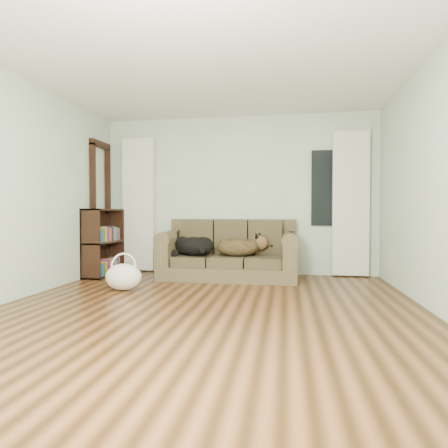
% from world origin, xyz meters
% --- Properties ---
extents(floor, '(5.00, 5.00, 0.00)m').
position_xyz_m(floor, '(0.00, 0.00, 0.00)').
color(floor, black).
rests_on(floor, ground).
extents(ceiling, '(5.00, 5.00, 0.00)m').
position_xyz_m(ceiling, '(0.00, 0.00, 2.60)').
color(ceiling, white).
rests_on(ceiling, ground).
extents(wall_back, '(4.50, 0.04, 2.60)m').
position_xyz_m(wall_back, '(0.00, 2.50, 1.30)').
color(wall_back, beige).
rests_on(wall_back, ground).
extents(wall_left, '(0.04, 5.00, 2.60)m').
position_xyz_m(wall_left, '(-2.25, 0.00, 1.30)').
color(wall_left, beige).
rests_on(wall_left, ground).
extents(wall_right, '(0.04, 5.00, 2.60)m').
position_xyz_m(wall_right, '(2.25, 0.00, 1.30)').
color(wall_right, beige).
rests_on(wall_right, ground).
extents(curtain_left, '(0.55, 0.08, 2.25)m').
position_xyz_m(curtain_left, '(-1.70, 2.42, 1.15)').
color(curtain_left, white).
rests_on(curtain_left, ground).
extents(curtain_right, '(0.55, 0.08, 2.25)m').
position_xyz_m(curtain_right, '(1.80, 2.42, 1.15)').
color(curtain_right, white).
rests_on(curtain_right, ground).
extents(window_pane, '(0.50, 0.03, 1.20)m').
position_xyz_m(window_pane, '(1.45, 2.47, 1.40)').
color(window_pane, black).
rests_on(window_pane, wall_back).
extents(door_casing, '(0.07, 0.60, 2.10)m').
position_xyz_m(door_casing, '(-2.20, 2.05, 1.05)').
color(door_casing, black).
rests_on(door_casing, ground).
extents(sofa, '(2.05, 0.88, 0.84)m').
position_xyz_m(sofa, '(-0.06, 1.97, 0.45)').
color(sofa, '#30291C').
rests_on(sofa, floor).
extents(dog_black_lab, '(0.84, 0.78, 0.29)m').
position_xyz_m(dog_black_lab, '(-0.63, 1.92, 0.48)').
color(dog_black_lab, black).
rests_on(dog_black_lab, sofa).
extents(dog_shepherd, '(0.67, 0.49, 0.29)m').
position_xyz_m(dog_shepherd, '(0.12, 1.94, 0.49)').
color(dog_shepherd, black).
rests_on(dog_shepherd, sofa).
extents(tv_remote, '(0.12, 0.20, 0.02)m').
position_xyz_m(tv_remote, '(0.88, 1.84, 0.73)').
color(tv_remote, black).
rests_on(tv_remote, sofa).
extents(tote_bag, '(0.53, 0.45, 0.34)m').
position_xyz_m(tote_bag, '(-1.27, 0.86, 0.16)').
color(tote_bag, '#EFE3CF').
rests_on(tote_bag, floor).
extents(bookshelf, '(0.38, 0.87, 1.07)m').
position_xyz_m(bookshelf, '(-2.09, 1.92, 0.50)').
color(bookshelf, black).
rests_on(bookshelf, floor).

